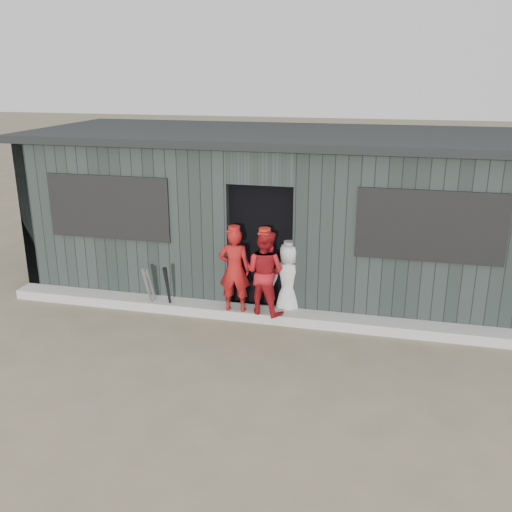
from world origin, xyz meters
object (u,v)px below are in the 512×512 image
(bat_mid, at_px, (148,289))
(dugout, at_px, (279,210))
(bat_right, at_px, (168,290))
(player_grey_back, at_px, (289,280))
(bat_left, at_px, (152,289))
(player_red_left, at_px, (235,270))
(player_red_right, at_px, (265,272))

(bat_mid, height_order, dugout, dugout)
(bat_right, distance_m, player_grey_back, 1.84)
(bat_left, height_order, player_grey_back, player_grey_back)
(bat_left, distance_m, player_grey_back, 2.12)
(bat_left, height_order, player_red_left, player_red_left)
(bat_right, bearing_deg, player_grey_back, 12.06)
(bat_right, height_order, player_red_left, player_red_left)
(bat_mid, distance_m, dugout, 2.65)
(player_grey_back, xyz_separation_m, dugout, (-0.44, 1.44, 0.71))
(bat_right, relative_size, player_red_left, 0.62)
(bat_mid, bearing_deg, bat_left, 72.48)
(bat_mid, distance_m, bat_right, 0.32)
(player_red_right, bearing_deg, player_grey_back, -115.42)
(player_red_right, relative_size, player_grey_back, 1.10)
(bat_mid, relative_size, player_red_left, 0.59)
(bat_right, distance_m, player_red_left, 1.12)
(dugout, bearing_deg, bat_mid, -132.12)
(player_red_left, distance_m, player_grey_back, 0.85)
(bat_mid, relative_size, bat_right, 0.95)
(bat_mid, bearing_deg, player_grey_back, 10.88)
(bat_left, xyz_separation_m, bat_right, (0.29, -0.05, 0.03))
(bat_mid, xyz_separation_m, player_red_right, (1.81, 0.08, 0.41))
(player_grey_back, distance_m, dugout, 1.66)
(player_red_right, bearing_deg, bat_left, 17.20)
(bat_left, bearing_deg, dugout, 47.11)
(bat_right, bearing_deg, player_red_left, 2.35)
(bat_mid, height_order, player_grey_back, player_grey_back)
(bat_left, relative_size, player_grey_back, 0.64)
(bat_mid, xyz_separation_m, player_red_left, (1.36, 0.06, 0.41))
(bat_mid, distance_m, player_red_left, 1.42)
(player_grey_back, bearing_deg, bat_right, -16.05)
(player_red_right, relative_size, dugout, 0.15)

